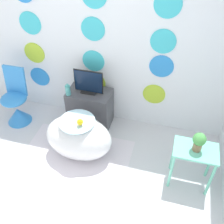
% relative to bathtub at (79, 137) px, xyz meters
% --- Properties ---
extents(ground_plane, '(12.00, 12.00, 0.00)m').
position_rel_bathtub_xyz_m(ground_plane, '(-0.04, -0.81, -0.30)').
color(ground_plane, silver).
extents(wall_back_dotted, '(4.61, 0.05, 2.60)m').
position_rel_bathtub_xyz_m(wall_back_dotted, '(-0.04, 0.83, 1.00)').
color(wall_back_dotted, white).
rests_on(wall_back_dotted, ground_plane).
extents(rug, '(1.38, 0.99, 0.01)m').
position_rel_bathtub_xyz_m(rug, '(-0.04, -0.11, -0.29)').
color(rug, silver).
rests_on(rug, ground_plane).
extents(bathtub, '(0.84, 0.53, 0.59)m').
position_rel_bathtub_xyz_m(bathtub, '(0.00, 0.00, 0.00)').
color(bathtub, white).
rests_on(bathtub, ground_plane).
extents(rubber_duck, '(0.07, 0.08, 0.09)m').
position_rel_bathtub_xyz_m(rubber_duck, '(0.06, -0.06, 0.33)').
color(rubber_duck, yellow).
rests_on(rubber_duck, bathtub).
extents(chair, '(0.37, 0.37, 0.84)m').
position_rel_bathtub_xyz_m(chair, '(-1.10, 0.37, -0.03)').
color(chair, '#338CE0').
rests_on(chair, ground_plane).
extents(tv_cabinet, '(0.59, 0.36, 0.55)m').
position_rel_bathtub_xyz_m(tv_cabinet, '(-0.06, 0.60, -0.02)').
color(tv_cabinet, '#4C4C51').
rests_on(tv_cabinet, ground_plane).
extents(tv, '(0.39, 0.12, 0.33)m').
position_rel_bathtub_xyz_m(tv, '(-0.06, 0.61, 0.41)').
color(tv, black).
rests_on(tv, tv_cabinet).
extents(vase, '(0.07, 0.07, 0.16)m').
position_rel_bathtub_xyz_m(vase, '(-0.31, 0.48, 0.33)').
color(vase, '#51B2AD').
rests_on(vase, tv_cabinet).
extents(side_table, '(0.47, 0.31, 0.55)m').
position_rel_bathtub_xyz_m(side_table, '(1.37, -0.06, 0.14)').
color(side_table, '#72D8B7').
rests_on(side_table, ground_plane).
extents(potted_plant_left, '(0.14, 0.14, 0.23)m').
position_rel_bathtub_xyz_m(potted_plant_left, '(1.37, -0.06, 0.39)').
color(potted_plant_left, '#8C6B4C').
rests_on(potted_plant_left, side_table).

